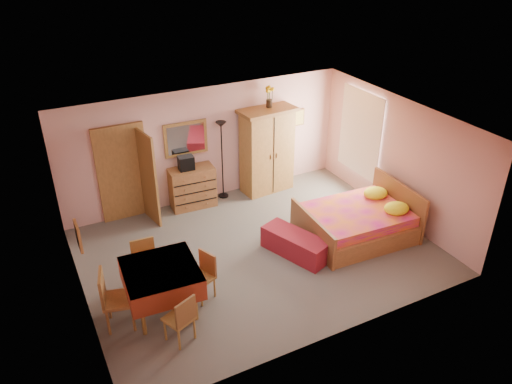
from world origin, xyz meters
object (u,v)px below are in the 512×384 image
sunflower_vase (269,97)px  chair_south (179,318)px  bench (295,244)px  dining_table (163,289)px  wardrobe (267,150)px  chair_east (201,278)px  chair_north (147,266)px  stereo (186,163)px  bed (356,215)px  wall_mirror (186,139)px  chair_west (119,299)px  floor_lamp (222,160)px  chest_of_drawers (192,187)px

sunflower_vase → chair_south: (-3.56, -3.76, -1.82)m
bench → dining_table: bearing=-172.5°
wardrobe → chair_south: size_ratio=2.36×
chair_east → chair_north: bearing=24.4°
stereo → bed: (2.59, -2.64, -0.59)m
chair_east → dining_table: bearing=67.5°
sunflower_vase → dining_table: 5.02m
wardrobe → stereo: bearing=173.3°
wall_mirror → chair_east: wall_mirror is taller
chair_west → floor_lamp: bearing=148.9°
chair_north → chair_west: chair_west is taller
chair_north → chair_east: (0.73, -0.67, -0.03)m
chair_east → wardrobe: bearing=-66.9°
stereo → chair_west: (-2.25, -3.02, -0.57)m
wardrobe → dining_table: size_ratio=1.74×
bed → chair_north: size_ratio=2.36×
bed → chair_east: size_ratio=2.53×
floor_lamp → bench: size_ratio=1.37×
wall_mirror → wardrobe: wardrobe is taller
stereo → wardrobe: bearing=-1.7°
floor_lamp → chair_west: floor_lamp is taller
floor_lamp → sunflower_vase: sunflower_vase is taller
wall_mirror → chair_east: bearing=-105.2°
sunflower_vase → dining_table: size_ratio=0.42×
floor_lamp → wardrobe: wardrobe is taller
chest_of_drawers → bed: bearing=-43.3°
wall_mirror → bed: wall_mirror is taller
chair_north → bench: bearing=177.2°
wardrobe → bed: size_ratio=0.94×
floor_lamp → bed: 3.25m
wardrobe → chair_west: wardrobe is taller
stereo → floor_lamp: size_ratio=0.18×
sunflower_vase → chair_west: size_ratio=0.47×
floor_lamp → wall_mirror: bearing=171.0°
floor_lamp → bench: 2.83m
floor_lamp → sunflower_vase: 1.76m
chest_of_drawers → sunflower_vase: (1.92, 0.02, 1.79)m
chest_of_drawers → floor_lamp: floor_lamp is taller
sunflower_vase → chair_north: sunflower_vase is taller
dining_table → chair_west: (-0.70, -0.02, 0.09)m
floor_lamp → bed: size_ratio=0.86×
chest_of_drawers → dining_table: (-1.65, -3.00, -0.04)m
chair_south → chair_west: bearing=111.8°
wall_mirror → floor_lamp: size_ratio=0.52×
wardrobe → chair_east: (-2.82, -2.93, -0.58)m
floor_lamp → chair_south: size_ratio=2.16×
wall_mirror → wardrobe: (1.84, -0.26, -0.55)m
floor_lamp → dining_table: size_ratio=1.59×
wall_mirror → chair_east: 3.53m
chest_of_drawers → bed: 3.63m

